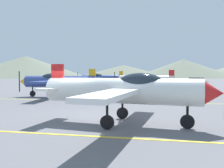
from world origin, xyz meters
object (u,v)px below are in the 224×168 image
at_px(airplane_back, 101,78).
at_px(traffic_cone_side, 100,101).
at_px(car_sedan, 196,81).
at_px(airplane_near, 127,90).
at_px(airplane_mid, 57,81).
at_px(airplane_far, 143,80).

bearing_deg(airplane_back, traffic_cone_side, -76.35).
relative_size(airplane_back, traffic_cone_side, 16.16).
height_order(car_sedan, traffic_cone_side, car_sedan).
distance_m(airplane_near, traffic_cone_side, 7.09).
xyz_separation_m(airplane_mid, airplane_back, (0.20, 17.76, 0.00)).
xyz_separation_m(airplane_far, traffic_cone_side, (-2.54, -13.52, -1.32)).
height_order(airplane_mid, traffic_cone_side, airplane_mid).
distance_m(airplane_back, traffic_cone_side, 23.47).
xyz_separation_m(airplane_near, car_sedan, (9.03, 36.81, -0.76)).
xyz_separation_m(airplane_far, car_sedan, (9.35, 16.93, -0.76)).
height_order(airplane_far, airplane_back, same).
bearing_deg(airplane_back, airplane_near, -73.92).
height_order(airplane_back, traffic_cone_side, airplane_back).
relative_size(airplane_near, airplane_mid, 1.00).
bearing_deg(airplane_mid, traffic_cone_side, -41.14).
bearing_deg(traffic_cone_side, airplane_back, 103.65).
distance_m(airplane_mid, traffic_cone_side, 7.72).
height_order(airplane_near, car_sedan, airplane_near).
distance_m(airplane_near, airplane_back, 30.30).
xyz_separation_m(airplane_near, airplane_back, (-8.39, 29.12, 0.00)).
distance_m(airplane_far, traffic_cone_side, 13.82).
height_order(airplane_back, car_sedan, airplane_back).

